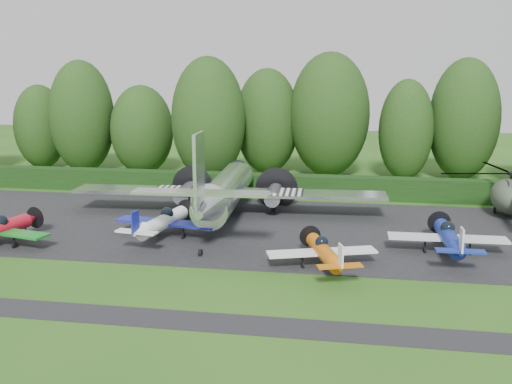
% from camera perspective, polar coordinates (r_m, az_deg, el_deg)
% --- Properties ---
extents(ground, '(160.00, 160.00, 0.00)m').
position_cam_1_polar(ground, '(32.26, -2.12, -8.44)').
color(ground, '#204D15').
rests_on(ground, ground).
extents(apron, '(70.00, 18.00, 0.01)m').
position_cam_1_polar(apron, '(41.62, 0.61, -3.65)').
color(apron, black).
rests_on(apron, ground).
extents(taxiway_verge, '(70.00, 2.00, 0.00)m').
position_cam_1_polar(taxiway_verge, '(26.86, -4.71, -12.86)').
color(taxiway_verge, black).
rests_on(taxiway_verge, ground).
extents(hedgerow, '(90.00, 1.60, 2.00)m').
position_cam_1_polar(hedgerow, '(52.20, 2.44, -0.40)').
color(hedgerow, black).
rests_on(hedgerow, ground).
extents(transport_plane, '(24.78, 19.00, 7.94)m').
position_cam_1_polar(transport_plane, '(43.76, -3.16, 0.10)').
color(transport_plane, silver).
rests_on(transport_plane, ground).
extents(light_plane_white, '(7.34, 7.72, 2.82)m').
position_cam_1_polar(light_plane_white, '(39.41, -9.28, -2.96)').
color(light_plane_white, white).
rests_on(light_plane_white, ground).
extents(light_plane_orange, '(6.46, 6.79, 2.48)m').
position_cam_1_polar(light_plane_orange, '(33.33, 6.83, -5.95)').
color(light_plane_orange, '#BF5C0B').
rests_on(light_plane_orange, ground).
extents(light_plane_blue, '(7.30, 7.68, 2.81)m').
position_cam_1_polar(light_plane_blue, '(37.33, 18.73, -4.32)').
color(light_plane_blue, navy).
rests_on(light_plane_blue, ground).
extents(helicopter, '(11.04, 12.93, 3.56)m').
position_cam_1_polar(helicopter, '(48.59, 24.12, -0.11)').
color(helicopter, '#3A4434').
rests_on(helicopter, ground).
extents(tree_1, '(7.54, 7.54, 12.70)m').
position_cam_1_polar(tree_1, '(58.65, -4.77, 7.22)').
color(tree_1, black).
rests_on(tree_1, ground).
extents(tree_2, '(5.94, 5.94, 9.67)m').
position_cam_1_polar(tree_2, '(71.08, -20.74, 6.12)').
color(tree_2, black).
rests_on(tree_2, ground).
extents(tree_3, '(7.13, 7.13, 12.58)m').
position_cam_1_polar(tree_3, '(62.99, 20.09, 6.82)').
color(tree_3, black).
rests_on(tree_3, ground).
extents(tree_4, '(7.02, 7.02, 11.52)m').
position_cam_1_polar(tree_4, '(62.95, 1.13, 7.06)').
color(tree_4, black).
rests_on(tree_4, ground).
extents(tree_5, '(7.08, 7.08, 12.40)m').
position_cam_1_polar(tree_5, '(66.56, -17.01, 7.20)').
color(tree_5, black).
rests_on(tree_5, ground).
extents(tree_8, '(6.82, 6.82, 9.73)m').
position_cam_1_polar(tree_8, '(63.78, -11.34, 6.09)').
color(tree_8, black).
rests_on(tree_8, ground).
extents(tree_9, '(5.57, 5.57, 10.44)m').
position_cam_1_polar(tree_9, '(61.06, 14.77, 5.99)').
color(tree_9, black).
rests_on(tree_9, ground).
extents(tree_10, '(8.51, 8.51, 13.21)m').
position_cam_1_polar(tree_10, '(61.68, 7.34, 7.65)').
color(tree_10, black).
rests_on(tree_10, ground).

